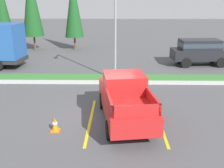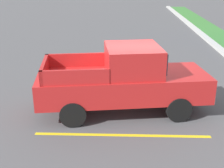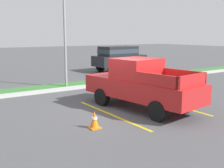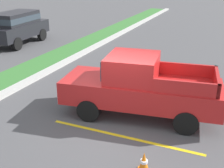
# 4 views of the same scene
# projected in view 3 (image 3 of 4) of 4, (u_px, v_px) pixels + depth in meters

# --- Properties ---
(ground_plane) EXTENTS (120.00, 120.00, 0.00)m
(ground_plane) POSITION_uv_depth(u_px,v_px,m) (119.00, 109.00, 11.69)
(ground_plane) COLOR #4C4C4F
(parking_line_near) EXTENTS (0.12, 4.80, 0.01)m
(parking_line_near) POSITION_uv_depth(u_px,v_px,m) (111.00, 114.00, 10.93)
(parking_line_near) COLOR yellow
(parking_line_near) RESTS_ON ground
(parking_line_far) EXTENTS (0.12, 4.80, 0.01)m
(parking_line_far) POSITION_uv_depth(u_px,v_px,m) (168.00, 104.00, 12.64)
(parking_line_far) COLOR yellow
(parking_line_far) RESTS_ON ground
(curb_strip) EXTENTS (56.00, 0.40, 0.15)m
(curb_strip) POSITION_uv_depth(u_px,v_px,m) (67.00, 89.00, 15.75)
(curb_strip) COLOR #B2B2AD
(curb_strip) RESTS_ON ground
(grass_median) EXTENTS (56.00, 1.80, 0.06)m
(grass_median) POSITION_uv_depth(u_px,v_px,m) (59.00, 86.00, 16.65)
(grass_median) COLOR #387533
(grass_median) RESTS_ON ground
(pickup_truck_main) EXTENTS (2.61, 5.44, 2.10)m
(pickup_truck_main) POSITION_uv_depth(u_px,v_px,m) (141.00, 84.00, 11.64)
(pickup_truck_main) COLOR black
(pickup_truck_main) RESTS_ON ground
(suv_distant) EXTENTS (4.71, 2.18, 2.10)m
(suv_distant) POSITION_uv_depth(u_px,v_px,m) (119.00, 57.00, 23.63)
(suv_distant) COLOR black
(suv_distant) RESTS_ON ground
(street_light) EXTENTS (0.24, 1.49, 7.29)m
(street_light) POSITION_uv_depth(u_px,v_px,m) (65.00, 14.00, 15.85)
(street_light) COLOR gray
(street_light) RESTS_ON ground
(traffic_cone) EXTENTS (0.36, 0.36, 0.60)m
(traffic_cone) POSITION_uv_depth(u_px,v_px,m) (94.00, 120.00, 9.28)
(traffic_cone) COLOR orange
(traffic_cone) RESTS_ON ground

